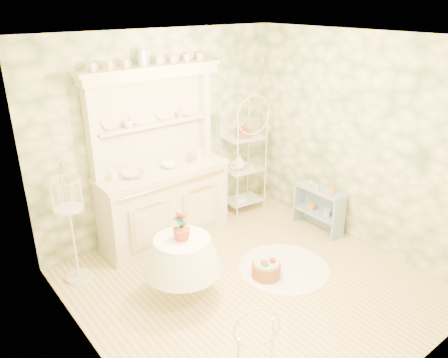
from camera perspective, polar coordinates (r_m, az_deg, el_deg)
floor at (r=5.15m, az=3.56°, el=-13.62°), size 3.60×3.60×0.00m
ceiling at (r=4.17m, az=4.49°, el=17.88°), size 3.60×3.60×0.00m
wall_left at (r=3.63m, az=-17.73°, el=-6.29°), size 3.60×3.60×0.00m
wall_right at (r=5.79m, az=17.36°, el=4.61°), size 3.60×3.60×0.00m
wall_back at (r=5.86m, az=-7.96°, el=5.66°), size 3.60×3.60×0.00m
wall_front at (r=3.52m, az=24.26°, el=-8.35°), size 3.60×3.60×0.00m
kitchen_dresser at (r=5.60m, az=-8.13°, el=2.62°), size 1.87×0.61×2.29m
bakers_rack at (r=6.48m, az=2.53°, el=3.38°), size 0.60×0.46×1.81m
side_shelf at (r=6.23m, az=12.24°, el=-3.83°), size 0.35×0.76×0.63m
round_table at (r=4.79m, az=-5.37°, el=-11.32°), size 0.70×0.70×0.75m
birdcage_stand at (r=5.15m, az=-19.34°, el=-5.56°), size 0.38×0.38×1.44m
floor_basket at (r=5.23m, az=5.52°, el=-11.53°), size 0.44×0.44×0.23m
lace_rug at (r=5.46m, az=7.83°, el=-11.40°), size 1.30×1.30×0.01m
bowl_floral at (r=5.45m, az=-11.77°, el=0.35°), size 0.35×0.35×0.07m
bowl_white at (r=5.68m, az=-7.02°, el=1.58°), size 0.27×0.27×0.07m
cup_left at (r=5.44m, az=-12.36°, el=6.88°), size 0.14×0.14×0.09m
cup_right at (r=5.79m, az=-5.79°, el=8.23°), size 0.12×0.12×0.09m
potted_geranium at (r=4.56m, az=-5.76°, el=-6.18°), size 0.15×0.11×0.28m
bottle_amber at (r=5.96m, az=13.98°, el=-1.38°), size 0.08×0.08×0.17m
bottle_blue at (r=6.04m, az=12.14°, el=-1.18°), size 0.06×0.06×0.10m
bottle_glass at (r=6.21m, az=11.28°, el=-0.47°), size 0.08×0.08×0.09m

